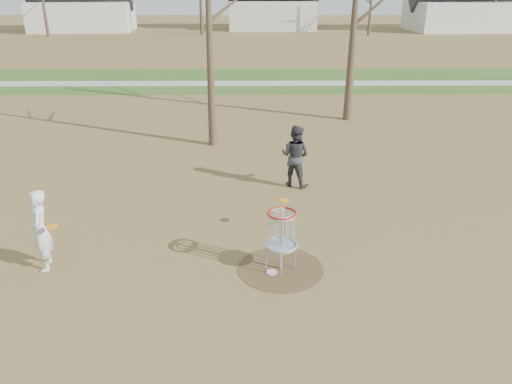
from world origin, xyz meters
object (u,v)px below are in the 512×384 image
(disc_grounded, at_px, (272,272))
(disc_golf_basket, at_px, (281,230))
(player_standing, at_px, (40,231))
(player_throwing, at_px, (295,156))

(disc_grounded, distance_m, disc_golf_basket, 0.93)
(player_standing, bearing_deg, player_throwing, 112.55)
(player_standing, bearing_deg, disc_grounded, 70.32)
(disc_golf_basket, bearing_deg, player_throwing, 81.94)
(player_standing, relative_size, player_throwing, 0.96)
(player_throwing, bearing_deg, disc_golf_basket, 109.78)
(player_throwing, relative_size, disc_golf_basket, 1.33)
(disc_grounded, bearing_deg, player_throwing, 79.93)
(player_standing, distance_m, disc_grounded, 4.77)
(player_standing, bearing_deg, disc_golf_basket, 72.35)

